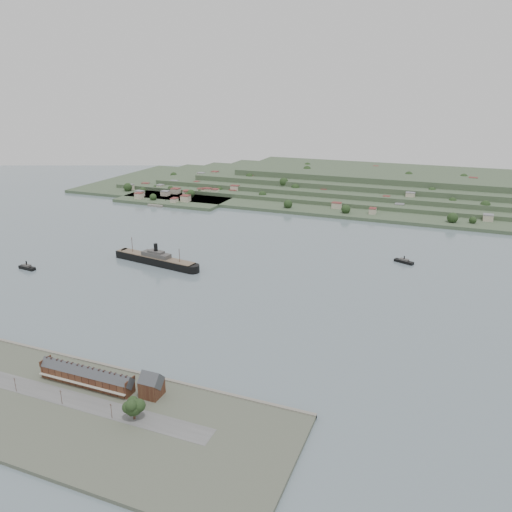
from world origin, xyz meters
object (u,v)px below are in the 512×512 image
at_px(terrace_row, 87,376).
at_px(tugboat, 27,267).
at_px(fig_tree, 133,407).
at_px(gabled_building, 151,385).
at_px(steamship, 153,259).

distance_m(terrace_row, tugboat, 211.05).
xyz_separation_m(tugboat, fig_tree, (209.57, -141.81, 7.23)).
height_order(gabled_building, fig_tree, gabled_building).
bearing_deg(fig_tree, terrace_row, 158.80).
bearing_deg(gabled_building, tugboat, 149.42).
bearing_deg(steamship, gabled_building, -57.36).
bearing_deg(fig_tree, gabled_building, 98.46).
distance_m(terrace_row, fig_tree, 43.42).
distance_m(gabled_building, fig_tree, 19.94).
distance_m(terrace_row, gabled_building, 37.74).
height_order(gabled_building, steamship, steamship).
distance_m(tugboat, fig_tree, 253.14).
xyz_separation_m(gabled_building, fig_tree, (2.93, -19.71, 0.90)).
bearing_deg(terrace_row, gabled_building, 6.12).
relative_size(gabled_building, fig_tree, 1.21).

